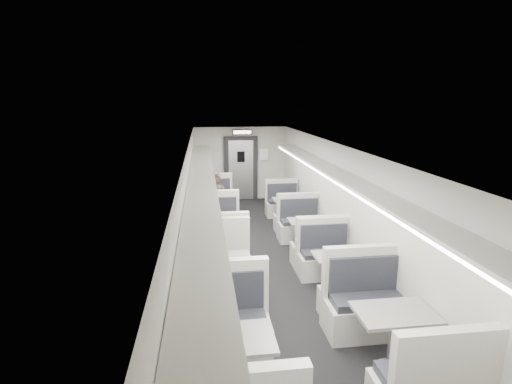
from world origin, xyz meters
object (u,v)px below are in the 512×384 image
object	(u,v)px
booth_left_d	(231,370)
booth_right_c	(338,274)
booth_left_c	(221,282)
vestibule_door	(241,169)
exit_sign	(242,132)
booth_right_a	(288,211)
passenger	(216,204)
booth_left_a	(213,212)
booth_left_b	(216,241)
booth_right_d	(393,341)
booth_right_b	(308,236)

from	to	relation	value
booth_left_d	booth_right_c	size ratio (longest dim) A/B	1.14
booth_left_c	vestibule_door	size ratio (longest dim) A/B	1.12
booth_right_c	vestibule_door	bearing A→B (deg)	98.35
booth_left_d	booth_left_c	bearing A→B (deg)	90.00
exit_sign	booth_right_a	bearing A→B (deg)	-66.01
exit_sign	booth_left_c	bearing A→B (deg)	-98.80
booth_right_c	passenger	size ratio (longest dim) A/B	1.31
booth_left_a	passenger	xyz separation A→B (m)	(0.06, -0.57, 0.37)
booth_left_b	booth_right_c	distance (m)	2.70
booth_left_d	vestibule_door	size ratio (longest dim) A/B	1.11
passenger	vestibule_door	world-z (taller)	vestibule_door
booth_left_d	vestibule_door	distance (m)	9.17
booth_right_d	passenger	distance (m)	5.74
booth_right_b	booth_left_c	bearing A→B (deg)	-133.33
booth_left_c	booth_right_c	bearing A→B (deg)	3.96
booth_right_c	passenger	world-z (taller)	passenger
booth_right_b	booth_right_c	size ratio (longest dim) A/B	1.00
booth_left_a	passenger	world-z (taller)	passenger
booth_right_a	booth_right_b	bearing A→B (deg)	-90.00
booth_left_c	passenger	bearing A→B (deg)	89.03
booth_left_d	booth_right_b	bearing A→B (deg)	64.90
booth_left_d	booth_right_d	size ratio (longest dim) A/B	1.01
booth_left_b	booth_left_d	world-z (taller)	booth_left_d
booth_right_c	passenger	bearing A→B (deg)	119.85
booth_left_d	booth_right_b	xyz separation A→B (m)	(2.00, 4.27, -0.05)
booth_left_a	booth_right_d	xyz separation A→B (m)	(2.00, -5.96, -0.00)
booth_left_d	booth_left_a	bearing A→B (deg)	90.00
booth_right_a	passenger	distance (m)	2.11
booth_right_b	passenger	bearing A→B (deg)	144.19
booth_right_b	vestibule_door	distance (m)	4.98
booth_left_c	booth_right_d	distance (m)	2.73
booth_left_c	booth_right_a	xyz separation A→B (m)	(2.00, 4.21, -0.08)
booth_left_d	exit_sign	size ratio (longest dim) A/B	3.77
booth_left_c	booth_right_b	xyz separation A→B (m)	(2.00, 2.12, -0.05)
booth_left_b	booth_right_b	bearing A→B (deg)	4.78
booth_left_a	passenger	bearing A→B (deg)	-84.09
booth_left_c	booth_left_d	distance (m)	2.15
booth_left_b	booth_left_c	size ratio (longest dim) A/B	0.97
booth_left_b	exit_sign	xyz separation A→B (m)	(1.00, 4.51, 1.87)
booth_left_a	booth_left_d	xyz separation A→B (m)	(0.00, -6.24, 0.00)
booth_left_d	vestibule_door	world-z (taller)	vestibule_door
booth_right_d	exit_sign	bearing A→B (deg)	96.85
passenger	booth_left_d	bearing A→B (deg)	-73.65
booth_left_a	booth_left_c	distance (m)	4.09
booth_left_c	booth_left_d	world-z (taller)	booth_left_c
booth_left_b	booth_right_d	size ratio (longest dim) A/B	0.99
booth_left_a	booth_right_a	bearing A→B (deg)	3.40
booth_left_a	passenger	distance (m)	0.68
booth_right_a	vestibule_door	size ratio (longest dim) A/B	0.92
booth_right_c	booth_left_d	bearing A→B (deg)	-131.16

